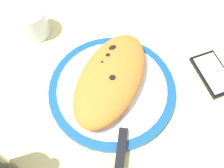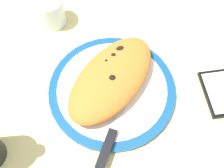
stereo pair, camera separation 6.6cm
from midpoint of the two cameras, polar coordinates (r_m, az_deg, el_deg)
The scene contains 7 objects.
ground_plane at distance 70.41cm, azimuth 2.67°, elevation -2.23°, with size 150.00×150.00×3.00cm, color #E5D684.
plate at distance 68.38cm, azimuth 2.75°, elevation -1.39°, with size 31.22×31.22×1.61cm.
calzone at distance 65.85cm, azimuth 2.72°, elevation 0.93°, with size 28.82×16.85×5.35cm.
fork at distance 69.21cm, azimuth -1.44°, elevation 1.78°, with size 15.31×2.34×0.40cm.
knife at distance 62.65cm, azimuth 3.07°, elevation -10.47°, with size 24.02×6.10×1.20cm.
smartphone at distance 74.24cm, azimuth 23.49°, elevation -1.96°, with size 14.19×13.27×1.16cm.
water_glass at distance 80.12cm, azimuth -10.05°, elevation 14.08°, with size 7.82×7.82×8.09cm.
Camera 2 is at (27.20, 15.61, 61.63)cm, focal length 44.50 mm.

